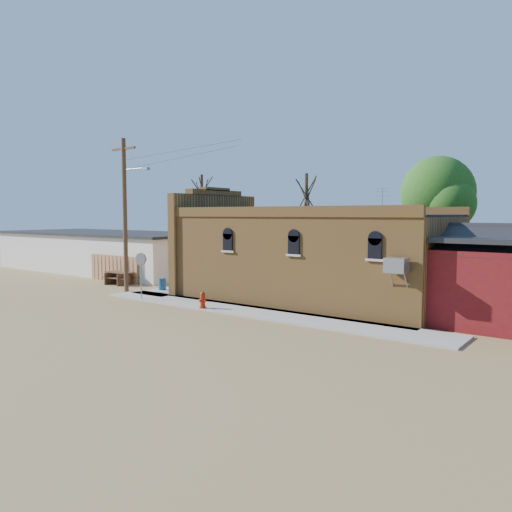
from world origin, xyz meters
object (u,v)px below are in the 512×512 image
Objects in this scene: brick_bar at (308,257)px; utility_pole at (125,212)px; fire_hydrant at (203,300)px; trash_barrel at (162,284)px; picnic_table at (120,276)px; stop_sign at (141,263)px.

brick_bar is 1.82× the size of utility_pole.
brick_bar is 10.96m from utility_pole.
utility_pole is 8.46m from fire_hydrant.
trash_barrel is 0.34× the size of picnic_table.
fire_hydrant is at bearing -115.35° from brick_bar.
brick_bar reaches higher than trash_barrel.
fire_hydrant is 4.73m from stop_sign.
fire_hydrant reaches higher than picnic_table.
fire_hydrant is at bearing -25.47° from trash_barrel.
stop_sign is at bearing -32.52° from picnic_table.
utility_pole is 11.24× the size of fire_hydrant.
trash_barrel is (1.24, 1.63, -4.34)m from utility_pole.
stop_sign is 3.54m from trash_barrel.
utility_pole reaches higher than brick_bar.
trash_barrel is (-5.94, 2.83, -0.04)m from fire_hydrant.
stop_sign reaches higher than picnic_table.
utility_pole is 4.28× the size of picnic_table.
utility_pole is at bearing -127.42° from trash_barrel.
stop_sign is 1.19× the size of picnic_table.
trash_barrel is at bearing 124.89° from stop_sign.
brick_bar is 23.09× the size of trash_barrel.
picnic_table is (-4.48, 0.37, 0.11)m from trash_barrel.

